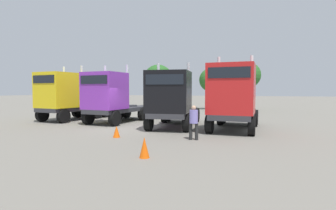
{
  "coord_description": "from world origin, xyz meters",
  "views": [
    {
      "loc": [
        7.96,
        -14.25,
        2.35
      ],
      "look_at": [
        1.64,
        3.11,
        1.34
      ],
      "focal_mm": 28.9,
      "sensor_mm": 36.0,
      "label": 1
    }
  ],
  "objects": [
    {
      "name": "visitor_with_camera",
      "position": [
        4.76,
        -1.91,
        0.94
      ],
      "size": [
        0.46,
        0.45,
        1.63
      ],
      "rotation": [
        0.0,
        0.0,
        1.72
      ],
      "color": "#262626",
      "rests_on": "ground"
    },
    {
      "name": "traffic_cone_far",
      "position": [
        0.97,
        -2.57,
        0.29
      ],
      "size": [
        0.36,
        0.36,
        0.58
      ],
      "primitive_type": "cone",
      "color": "#F2590C",
      "rests_on": "ground"
    },
    {
      "name": "semi_truck_red",
      "position": [
        6.18,
        1.37,
        1.97
      ],
      "size": [
        2.56,
        6.08,
        4.36
      ],
      "rotation": [
        0.0,
        0.0,
        -1.57
      ],
      "color": "#333338",
      "rests_on": "ground"
    },
    {
      "name": "traffic_cone_near",
      "position": [
        4.02,
        -5.81,
        0.36
      ],
      "size": [
        0.36,
        0.36,
        0.73
      ],
      "primitive_type": "cone",
      "color": "#F2590C",
      "rests_on": "ground"
    },
    {
      "name": "oak_far_left",
      "position": [
        -7.13,
        22.92,
        3.95
      ],
      "size": [
        4.34,
        4.34,
        6.13
      ],
      "color": "#4C3823",
      "rests_on": "ground"
    },
    {
      "name": "oak_far_centre",
      "position": [
        1.56,
        18.61,
        3.57
      ],
      "size": [
        2.84,
        2.84,
        5.02
      ],
      "color": "#4C3823",
      "rests_on": "ground"
    },
    {
      "name": "semi_truck_yellow",
      "position": [
        -6.58,
        2.44,
        1.93
      ],
      "size": [
        3.14,
        6.09,
        4.25
      ],
      "rotation": [
        0.0,
        0.0,
        -1.68
      ],
      "color": "#333338",
      "rests_on": "ground"
    },
    {
      "name": "ground",
      "position": [
        0.0,
        0.0,
        0.0
      ],
      "size": [
        200.0,
        200.0,
        0.0
      ],
      "primitive_type": "plane",
      "color": "slate"
    },
    {
      "name": "semi_truck_purple",
      "position": [
        -2.34,
        2.26,
        1.84
      ],
      "size": [
        2.94,
        6.21,
        4.15
      ],
      "rotation": [
        0.0,
        0.0,
        -1.64
      ],
      "color": "#333338",
      "rests_on": "ground"
    },
    {
      "name": "oak_far_right",
      "position": [
        5.8,
        19.64,
        4.13
      ],
      "size": [
        3.12,
        3.12,
        5.72
      ],
      "color": "#4C3823",
      "rests_on": "ground"
    },
    {
      "name": "semi_truck_black",
      "position": [
        2.53,
        1.29,
        1.77
      ],
      "size": [
        3.32,
        6.6,
        4.06
      ],
      "rotation": [
        0.0,
        0.0,
        -1.44
      ],
      "color": "#333338",
      "rests_on": "ground"
    }
  ]
}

